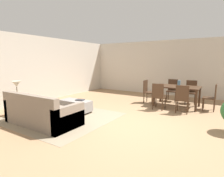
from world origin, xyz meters
TOP-DOWN VIEW (x-y plane):
  - ground_plane at (0.00, 0.00)m, footprint 10.80×10.80m
  - wall_back at (0.00, 5.00)m, footprint 9.00×0.12m
  - wall_left at (-4.50, 0.50)m, footprint 0.12×11.00m
  - area_rug at (-1.98, -0.49)m, footprint 3.00×2.80m
  - couch at (-1.96, -1.18)m, footprint 2.07×0.99m
  - ottoman_table at (-1.99, 0.15)m, footprint 1.06×0.51m
  - side_table at (-3.30, -1.04)m, footprint 0.40×0.40m
  - table_lamp at (-3.30, -1.04)m, footprint 0.26×0.26m
  - dining_table at (0.63, 2.78)m, footprint 1.59×0.97m
  - dining_chair_near_left at (0.22, 1.94)m, footprint 0.40×0.40m
  - dining_chair_near_right at (1.01, 1.91)m, footprint 0.43×0.43m
  - dining_chair_far_left at (0.25, 3.65)m, footprint 0.43×0.43m
  - dining_chair_far_right at (1.00, 3.59)m, footprint 0.43×0.43m
  - dining_chair_head_east at (1.80, 2.78)m, footprint 0.40×0.40m
  - dining_chair_head_west at (-0.51, 2.76)m, footprint 0.41×0.41m
  - vase_centerpiece at (0.70, 2.75)m, footprint 0.10×0.10m
  - book_on_ottoman at (-1.86, 0.23)m, footprint 0.30×0.26m

SIDE VIEW (x-z plane):
  - ground_plane at x=0.00m, z-range 0.00..0.00m
  - area_rug at x=-1.98m, z-range 0.00..0.01m
  - ottoman_table at x=-1.99m, z-range 0.03..0.43m
  - couch at x=-1.96m, z-range -0.14..0.72m
  - book_on_ottoman at x=-1.86m, z-range 0.40..0.43m
  - side_table at x=-3.30m, z-range 0.16..0.71m
  - dining_chair_near_left at x=0.22m, z-range 0.06..0.98m
  - dining_chair_near_right at x=1.01m, z-range 0.06..0.98m
  - dining_chair_far_left at x=0.25m, z-range 0.06..0.98m
  - dining_chair_far_right at x=1.00m, z-range 0.06..0.98m
  - dining_chair_head_east at x=1.80m, z-range 0.06..0.98m
  - dining_chair_head_west at x=-0.51m, z-range 0.06..0.98m
  - dining_table at x=0.63m, z-range 0.29..1.05m
  - vase_centerpiece at x=0.70m, z-range 0.76..0.98m
  - table_lamp at x=-3.30m, z-range 0.70..1.22m
  - wall_back at x=0.00m, z-range 0.00..2.70m
  - wall_left at x=-4.50m, z-range 0.00..2.70m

